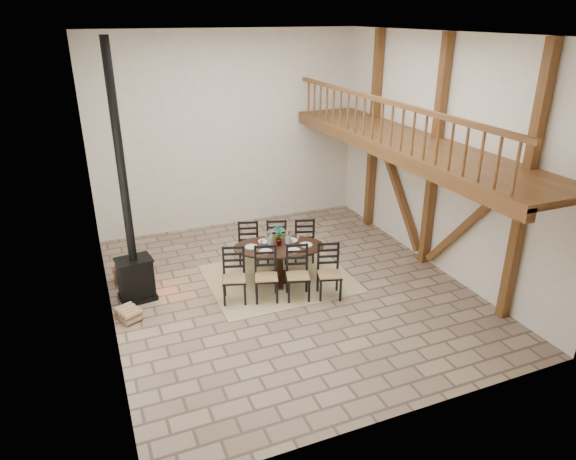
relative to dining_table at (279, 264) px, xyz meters
name	(u,v)px	position (x,y,z in m)	size (l,w,h in m)	color
ground	(289,289)	(0.06, -0.39, -0.40)	(8.00, 8.00, 0.00)	gray
room_shell	(345,142)	(1.25, -0.39, 2.61)	(7.02, 8.02, 5.01)	white
rug	(279,278)	(0.03, 0.09, -0.39)	(3.00, 2.50, 0.02)	#C4B77E
dining_table	(279,264)	(0.00, 0.00, 0.00)	(2.58, 2.63, 1.23)	black
wood_stove	(132,249)	(-2.91, 0.39, 0.71)	(0.75, 0.62, 5.00)	black
log_basket	(127,273)	(-3.02, 1.25, -0.21)	(0.54, 0.54, 0.45)	brown
log_stack	(129,314)	(-3.17, -0.32, -0.28)	(0.51, 0.58, 0.24)	tan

